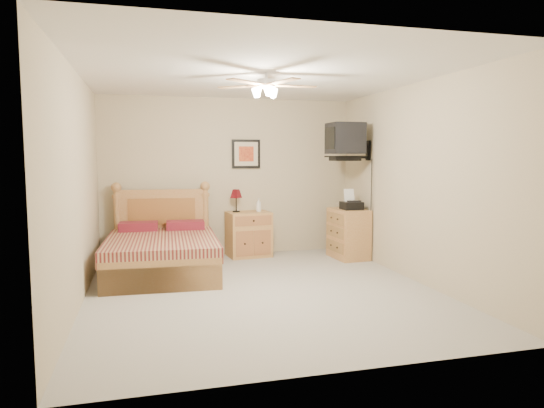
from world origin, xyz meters
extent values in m
plane|color=#A09C91|center=(0.00, 0.00, 0.00)|extent=(4.50, 4.50, 0.00)
cube|color=white|center=(0.00, 0.00, 2.50)|extent=(4.00, 4.50, 0.04)
cube|color=tan|center=(0.00, 2.25, 1.25)|extent=(4.00, 0.04, 2.50)
cube|color=tan|center=(0.00, -2.25, 1.25)|extent=(4.00, 0.04, 2.50)
cube|color=tan|center=(-2.00, 0.00, 1.25)|extent=(0.04, 4.50, 2.50)
cube|color=tan|center=(2.00, 0.00, 1.25)|extent=(0.04, 4.50, 2.50)
cube|color=#B18744|center=(0.26, 2.00, 0.35)|extent=(0.70, 0.55, 0.71)
imported|color=white|center=(0.43, 2.02, 0.81)|extent=(0.10, 0.10, 0.21)
cube|color=black|center=(0.27, 2.23, 1.62)|extent=(0.46, 0.04, 0.46)
cube|color=#9F6031|center=(1.73, 1.46, 0.39)|extent=(0.50, 0.68, 0.77)
imported|color=#C1B199|center=(1.72, 1.73, 0.78)|extent=(0.28, 0.33, 0.03)
imported|color=tan|center=(1.74, 1.76, 0.81)|extent=(0.29, 0.34, 0.02)
camera|label=1|loc=(-1.30, -5.44, 1.59)|focal=32.00mm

